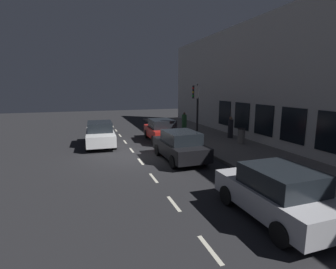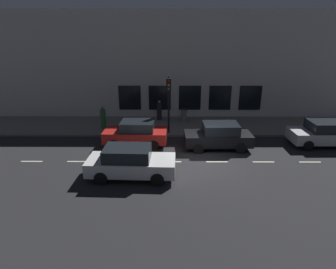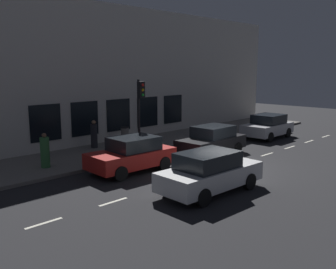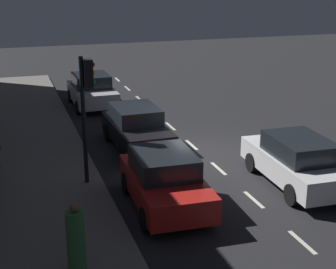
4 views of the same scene
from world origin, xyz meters
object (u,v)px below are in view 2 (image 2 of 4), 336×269
Objects in this scene: parked_car_1 at (322,133)px; pedestrian_0 at (159,111)px; parked_car_2 at (136,133)px; trash_bin at (184,115)px; pedestrian_1 at (103,118)px; parked_car_0 at (130,162)px; traffic_light at (169,94)px; parked_car_3 at (218,136)px.

pedestrian_0 is (4.98, 10.52, 0.09)m from parked_car_1.
parked_car_2 is 5.61m from trash_bin.
pedestrian_0 is at bearing 63.92° from parked_car_1.
parked_car_0 is at bearing 91.09° from pedestrian_1.
traffic_light is 3.78m from trash_bin.
pedestrian_1 is (3.42, 7.87, 0.09)m from parked_car_3.
trash_bin is (5.11, 1.90, -0.12)m from parked_car_3.
parked_car_3 is at bearing 88.03° from pedestrian_0.
parked_car_1 and parked_car_3 have the same top height.
parked_car_2 and parked_car_3 have the same top height.
parked_car_3 is (-2.29, -3.08, -2.12)m from traffic_light.
pedestrian_1 is (2.89, 2.73, 0.09)m from parked_car_2.
parked_car_0 and parked_car_2 have the same top height.
parked_car_3 is 8.58m from pedestrian_1.
pedestrian_1 reaches higher than parked_car_0.
parked_car_2 is at bearing 82.88° from parked_car_3.
parked_car_1 is 2.46× the size of pedestrian_1.
parked_car_0 is 9.43m from trash_bin.
pedestrian_0 is at bearing 175.14° from parked_car_0.
parked_car_1 reaches higher than trash_bin.
traffic_light reaches higher than parked_car_2.
parked_car_1 is at bearing -86.94° from parked_car_3.
traffic_light is at bearing 66.33° from pedestrian_0.
pedestrian_1 reaches higher than parked_car_2.
trash_bin is at bearing 132.03° from pedestrian_0.
parked_car_1 is (-1.79, -9.76, -2.12)m from traffic_light.
parked_car_0 is at bearing -175.34° from parked_car_2.
parked_car_2 is (4.35, 0.19, -0.00)m from parked_car_0.
parked_car_1 is 11.82m from parked_car_2.
trash_bin is at bearing -33.09° from parked_car_2.
traffic_light is at bearing 164.98° from parked_car_0.
parked_car_0 is 6.25m from parked_car_3.
parked_car_3 is (-0.53, -5.14, 0.00)m from parked_car_2.
pedestrian_0 is 4.54m from pedestrian_1.
traffic_light is 3.79× the size of trash_bin.
parked_car_2 is 5.13m from pedestrian_0.
traffic_light is at bearing 157.23° from trash_bin.
pedestrian_0 is 1.98m from trash_bin.
parked_car_1 is 14.84m from pedestrian_1.
traffic_light reaches higher than pedestrian_1.
pedestrian_0 is at bearing 13.25° from traffic_light.
parked_car_3 is 2.60× the size of pedestrian_0.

